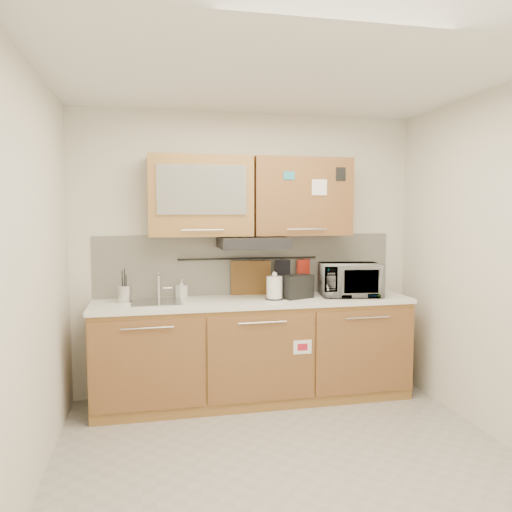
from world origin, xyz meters
name	(u,v)px	position (x,y,z in m)	size (l,w,h in m)	color
floor	(291,465)	(0.00, 0.00, 0.00)	(3.20, 3.20, 0.00)	#9E9993
ceiling	(294,67)	(0.00, 0.00, 2.60)	(3.20, 3.20, 0.00)	white
wall_back	(248,254)	(0.00, 1.50, 1.30)	(3.20, 3.20, 0.00)	silver
wall_left	(28,280)	(-1.60, 0.00, 1.30)	(3.00, 3.00, 0.00)	silver
wall_right	(507,267)	(1.60, 0.00, 1.30)	(3.00, 3.00, 0.00)	silver
base_cabinet	(254,356)	(0.00, 1.19, 0.41)	(2.80, 0.64, 0.88)	#AC7E3D
countertop	(254,301)	(0.00, 1.19, 0.90)	(2.82, 0.62, 0.04)	white
backsplash	(248,264)	(0.00, 1.49, 1.20)	(2.80, 0.02, 0.56)	silver
upper_cabinets	(251,197)	(0.00, 1.32, 1.83)	(1.82, 0.37, 0.70)	#AC7E3D
range_hood	(253,243)	(0.00, 1.25, 1.42)	(0.60, 0.46, 0.10)	black
sink	(157,302)	(-0.85, 1.21, 0.92)	(0.42, 0.40, 0.26)	silver
utensil_rail	(249,258)	(0.00, 1.45, 1.26)	(0.02, 0.02, 1.30)	black
utensil_crock	(125,294)	(-1.12, 1.28, 1.00)	(0.12, 0.12, 0.29)	silver
kettle	(275,288)	(0.17, 1.14, 1.02)	(0.19, 0.18, 0.25)	white
toaster	(297,286)	(0.38, 1.17, 1.03)	(0.31, 0.25, 0.21)	black
microwave	(350,280)	(0.90, 1.18, 1.07)	(0.54, 0.37, 0.30)	#999999
soap_bottle	(182,289)	(-0.63, 1.38, 1.01)	(0.08, 0.08, 0.17)	#999999
cutting_board	(251,285)	(0.02, 1.44, 1.01)	(0.37, 0.03, 0.46)	brown
oven_mitt	(264,271)	(0.14, 1.44, 1.14)	(0.12, 0.03, 0.19)	#213698
dark_pouch	(283,271)	(0.33, 1.44, 1.13)	(0.14, 0.04, 0.22)	black
pot_holder	(303,269)	(0.53, 1.44, 1.15)	(0.14, 0.02, 0.18)	red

